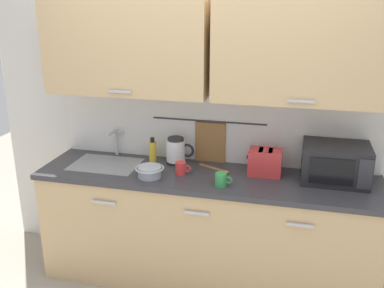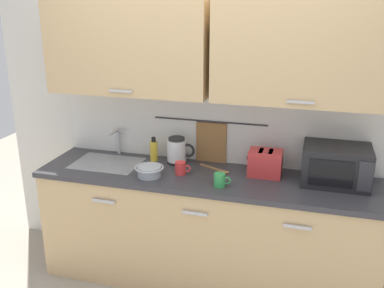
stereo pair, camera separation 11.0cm
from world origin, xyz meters
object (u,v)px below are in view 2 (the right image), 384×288
at_px(mixing_bowl, 149,171).
at_px(toaster, 265,163).
at_px(mug_near_sink, 181,168).
at_px(wooden_spoon, 218,170).
at_px(microwave, 336,165).
at_px(dish_soap_bottle, 154,150).
at_px(mug_by_kettle, 220,180).
at_px(electric_kettle, 177,151).

xyz_separation_m(mixing_bowl, toaster, (0.81, 0.25, 0.05)).
bearing_deg(mug_near_sink, wooden_spoon, 30.43).
bearing_deg(microwave, wooden_spoon, 179.89).
height_order(toaster, wooden_spoon, toaster).
bearing_deg(dish_soap_bottle, microwave, -2.74).
bearing_deg(microwave, toaster, 179.34).
bearing_deg(mug_by_kettle, microwave, 20.33).
distance_m(toaster, wooden_spoon, 0.36).
bearing_deg(toaster, electric_kettle, 174.47).
distance_m(dish_soap_bottle, mug_by_kettle, 0.71).
bearing_deg(mixing_bowl, microwave, 10.84).
distance_m(microwave, dish_soap_bottle, 1.38).
xyz_separation_m(mug_near_sink, mixing_bowl, (-0.21, -0.10, -0.00)).
bearing_deg(mug_near_sink, microwave, 7.53).
bearing_deg(microwave, mug_near_sink, -172.47).
height_order(mug_by_kettle, wooden_spoon, mug_by_kettle).
height_order(dish_soap_bottle, toaster, dish_soap_bottle).
bearing_deg(electric_kettle, wooden_spoon, -11.73).
distance_m(electric_kettle, mug_by_kettle, 0.56).
xyz_separation_m(electric_kettle, mixing_bowl, (-0.11, -0.32, -0.06)).
bearing_deg(electric_kettle, mug_near_sink, -66.14).
xyz_separation_m(electric_kettle, toaster, (0.70, -0.07, -0.01)).
bearing_deg(dish_soap_bottle, electric_kettle, 2.09).
xyz_separation_m(microwave, mixing_bowl, (-1.30, -0.25, -0.09)).
height_order(microwave, wooden_spoon, microwave).
distance_m(microwave, mixing_bowl, 1.33).
xyz_separation_m(mug_near_sink, wooden_spoon, (0.25, 0.15, -0.04)).
bearing_deg(mug_near_sink, mixing_bowl, -153.30).
relative_size(mug_near_sink, wooden_spoon, 0.46).
bearing_deg(wooden_spoon, mug_by_kettle, -74.63).
height_order(microwave, mug_by_kettle, microwave).
relative_size(dish_soap_bottle, wooden_spoon, 0.75).
distance_m(electric_kettle, wooden_spoon, 0.36).
distance_m(mug_near_sink, mixing_bowl, 0.23).
bearing_deg(microwave, mug_by_kettle, -159.67).
xyz_separation_m(electric_kettle, wooden_spoon, (0.34, -0.07, -0.10)).
bearing_deg(mug_near_sink, electric_kettle, 113.86).
bearing_deg(mixing_bowl, wooden_spoon, 28.76).
xyz_separation_m(toaster, wooden_spoon, (-0.35, -0.00, -0.09)).
bearing_deg(mixing_bowl, toaster, 17.48).
relative_size(electric_kettle, toaster, 0.89).
bearing_deg(dish_soap_bottle, mixing_bowl, -75.40).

